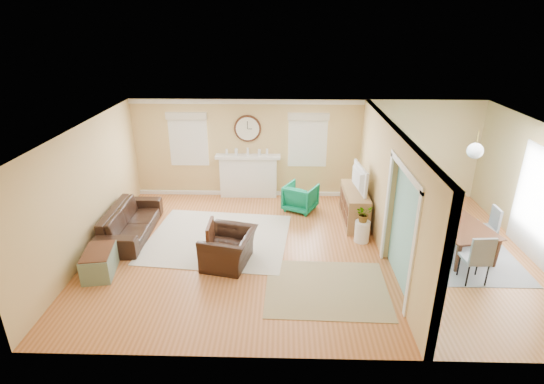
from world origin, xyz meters
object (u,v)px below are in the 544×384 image
at_px(credenza, 354,206).
at_px(dining_table, 454,235).
at_px(green_chair, 301,197).
at_px(eames_chair, 229,248).
at_px(sofa, 131,221).

bearing_deg(credenza, dining_table, -32.70).
relative_size(green_chair, credenza, 0.50).
height_order(green_chair, dining_table, green_chair).
xyz_separation_m(eames_chair, dining_table, (4.61, 0.72, -0.02)).
height_order(credenza, dining_table, credenza).
relative_size(green_chair, dining_table, 0.41).
distance_m(sofa, eames_chair, 2.59).
distance_m(sofa, dining_table, 6.94).
relative_size(sofa, eames_chair, 2.12).
xyz_separation_m(sofa, dining_table, (6.93, -0.42, -0.01)).
bearing_deg(dining_table, green_chair, 46.63).
relative_size(eames_chair, green_chair, 1.42).
xyz_separation_m(green_chair, credenza, (1.24, -0.64, 0.06)).
relative_size(sofa, credenza, 1.49).
bearing_deg(credenza, sofa, -171.07).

